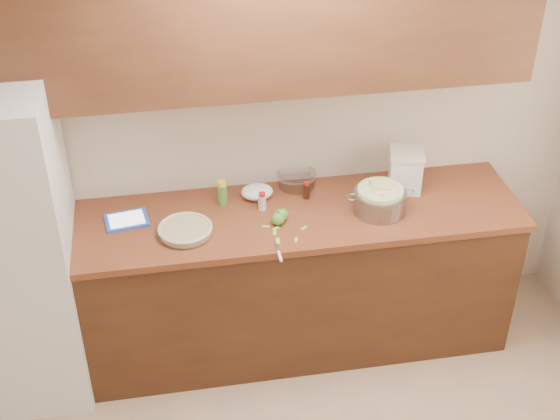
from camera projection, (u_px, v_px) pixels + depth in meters
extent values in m
plane|color=white|center=(375.00, 4.00, 2.04)|extent=(3.60, 3.60, 0.00)
plane|color=beige|center=(269.00, 123.00, 4.24)|extent=(3.60, 0.00, 3.60)
cube|color=#472914|center=(280.00, 283.00, 4.46)|extent=(2.60, 0.65, 0.88)
cube|color=brown|center=(280.00, 217.00, 4.20)|extent=(2.64, 0.68, 0.04)
cube|color=brown|center=(274.00, 19.00, 3.73)|extent=(2.60, 0.34, 0.70)
cube|color=silver|center=(3.00, 248.00, 3.97)|extent=(0.70, 0.70, 1.80)
cylinder|color=silver|center=(185.00, 231.00, 4.03)|extent=(0.29, 0.29, 0.04)
cylinder|color=#DBC18A|center=(185.00, 230.00, 4.03)|extent=(0.26, 0.26, 0.03)
torus|color=#DBC18A|center=(185.00, 228.00, 4.02)|extent=(0.28, 0.28, 0.02)
cylinder|color=gray|center=(380.00, 201.00, 4.18)|extent=(0.28, 0.28, 0.12)
torus|color=gray|center=(352.00, 197.00, 4.13)|extent=(0.07, 0.07, 0.01)
torus|color=gray|center=(408.00, 192.00, 4.18)|extent=(0.07, 0.07, 0.01)
cylinder|color=beige|center=(380.00, 199.00, 4.17)|extent=(0.25, 0.25, 0.13)
cube|color=white|center=(405.00, 172.00, 4.34)|extent=(0.21, 0.21, 0.21)
cube|color=beige|center=(407.00, 154.00, 4.27)|extent=(0.23, 0.23, 0.02)
cube|color=blue|center=(127.00, 220.00, 4.13)|extent=(0.25, 0.20, 0.01)
cube|color=white|center=(126.00, 219.00, 4.12)|extent=(0.20, 0.16, 0.00)
cube|color=gray|center=(277.00, 248.00, 3.94)|extent=(0.02, 0.09, 0.00)
cylinder|color=white|center=(280.00, 256.00, 3.87)|extent=(0.02, 0.08, 0.02)
cylinder|color=#4C8C38|center=(222.00, 194.00, 4.24)|extent=(0.05, 0.05, 0.12)
cylinder|color=yellow|center=(222.00, 183.00, 4.20)|extent=(0.04, 0.04, 0.02)
cylinder|color=beige|center=(262.00, 203.00, 4.20)|extent=(0.04, 0.04, 0.09)
cylinder|color=red|center=(262.00, 194.00, 4.17)|extent=(0.04, 0.04, 0.02)
cylinder|color=black|center=(306.00, 191.00, 4.29)|extent=(0.04, 0.04, 0.09)
cylinder|color=red|center=(307.00, 183.00, 4.26)|extent=(0.03, 0.03, 0.02)
cylinder|color=silver|center=(296.00, 179.00, 4.40)|extent=(0.21, 0.21, 0.08)
torus|color=silver|center=(297.00, 174.00, 4.38)|extent=(0.22, 0.22, 0.01)
ellipsoid|color=white|center=(257.00, 192.00, 4.30)|extent=(0.21, 0.19, 0.07)
sphere|color=#428F26|center=(278.00, 219.00, 4.09)|extent=(0.07, 0.07, 0.07)
cylinder|color=#3F2D19|center=(278.00, 212.00, 4.07)|extent=(0.01, 0.01, 0.01)
sphere|color=#428F26|center=(281.00, 215.00, 4.12)|extent=(0.07, 0.07, 0.07)
cylinder|color=#3F2D19|center=(282.00, 208.00, 4.10)|extent=(0.01, 0.01, 0.01)
cube|color=#94C05D|center=(276.00, 229.00, 4.07)|extent=(0.04, 0.04, 0.00)
cube|color=#94C05D|center=(266.00, 226.00, 4.09)|extent=(0.04, 0.02, 0.00)
cube|color=#94C05D|center=(275.00, 233.00, 4.04)|extent=(0.02, 0.04, 0.00)
cube|color=#94C05D|center=(278.00, 241.00, 3.98)|extent=(0.02, 0.05, 0.00)
cube|color=#94C05D|center=(296.00, 240.00, 3.99)|extent=(0.02, 0.04, 0.00)
cube|color=#94C05D|center=(304.00, 228.00, 4.08)|extent=(0.04, 0.04, 0.00)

